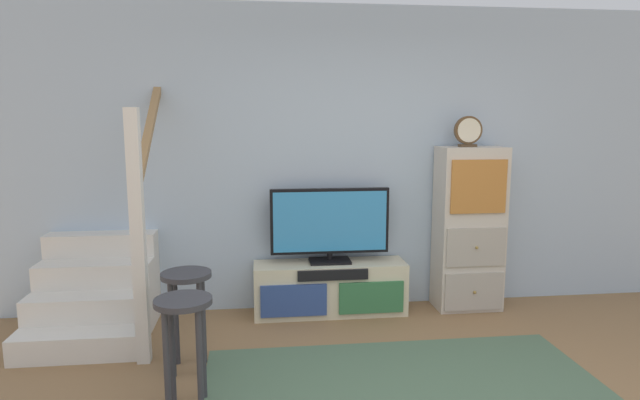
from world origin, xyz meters
The scene contains 8 objects.
back_wall centered at (0.00, 2.46, 1.35)m, with size 6.40×0.12×2.70m, color #A8BCD1.
media_console centered at (-0.30, 2.19, 0.23)m, with size 1.34×0.38×0.46m.
television centered at (-0.30, 2.22, 0.81)m, with size 1.04×0.22×0.66m.
side_cabinet centered at (0.97, 2.20, 0.74)m, with size 0.58×0.38×1.47m.
desk_clock centered at (0.91, 2.19, 1.61)m, with size 0.24×0.08×0.27m.
staircase centered at (-2.24, 2.20, 0.37)m, with size 1.00×1.36×2.20m.
bar_stool_near centered at (-1.37, 0.74, 0.51)m, with size 0.34×0.34×0.69m.
bar_stool_far centered at (-1.41, 1.25, 0.52)m, with size 0.34×0.34×0.70m.
Camera 1 is at (-0.92, -2.33, 1.74)m, focal length 30.00 mm.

